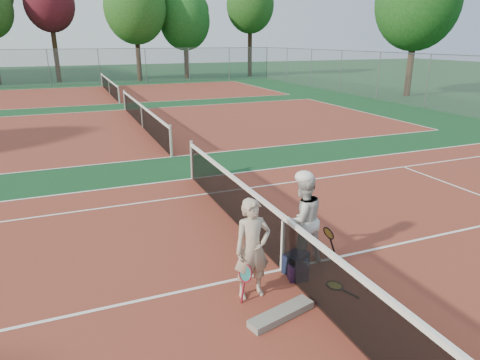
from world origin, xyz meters
The scene contains 22 objects.
ground centered at (0.00, 0.00, 0.00)m, with size 130.00×130.00×0.00m, color #0F3A1C.
court_main centered at (0.00, 0.00, 0.00)m, with size 23.77×10.97×0.01m, color maroon.
court_far_a centered at (0.00, 13.50, 0.00)m, with size 23.77×10.97×0.01m, color maroon.
court_far_b centered at (0.00, 27.00, 0.00)m, with size 23.77×10.97×0.01m, color maroon.
net_main centered at (0.00, 0.00, 0.51)m, with size 0.10×10.98×1.02m, color black, non-canonical shape.
net_far_a centered at (0.00, 13.50, 0.51)m, with size 0.10×10.98×1.02m, color black, non-canonical shape.
net_far_b centered at (0.00, 27.00, 0.51)m, with size 0.10×10.98×1.02m, color black, non-canonical shape.
fence_back centered at (0.00, 34.00, 1.50)m, with size 32.00×0.06×3.00m, color slate, non-canonical shape.
player_a centered at (-0.78, -0.50, 0.79)m, with size 0.58×0.38×1.59m, color #B7A48D.
player_b centered at (0.44, 0.14, 0.82)m, with size 0.79×0.62×1.63m, color silver.
racket_red centered at (-0.93, -0.59, 0.30)m, with size 0.16×0.27×0.59m, color maroon, non-canonical shape.
racket_black_held centered at (1.03, 0.17, 0.28)m, with size 0.27×0.27×0.56m, color black, non-canonical shape.
racket_spare centered at (0.55, -0.79, 0.01)m, with size 0.60×0.27×0.03m, color black, non-canonical shape.
sports_bag_navy centered at (0.19, -0.13, 0.17)m, with size 0.43×0.29×0.34m, color black.
sports_bag_purple centered at (0.10, -0.38, 0.12)m, with size 0.31×0.21×0.25m, color black.
net_cover_canvas centered at (-0.62, -1.18, 0.06)m, with size 1.07×0.25×0.11m, color slate.
water_bottle centered at (0.25, -0.38, 0.15)m, with size 0.09×0.09×0.30m, color #C8DFFD.
tree_back_maroon centered at (-3.33, 38.00, 6.71)m, with size 4.26×4.26×9.21m.
tree_back_3 centered at (3.81, 36.46, 6.46)m, with size 5.59×5.59×9.69m.
tree_back_4 centered at (8.63, 37.21, 5.46)m, with size 4.87×4.87×8.28m.
tree_back_5 centered at (15.64, 37.44, 7.05)m, with size 4.87×4.87×9.89m.
tree_right_1 centered at (19.09, 17.81, 6.11)m, with size 5.47×5.47×9.27m.
Camera 1 is at (-3.13, -5.76, 3.79)m, focal length 32.00 mm.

